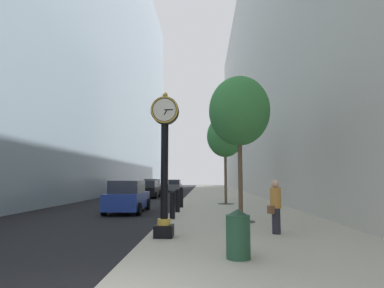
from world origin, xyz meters
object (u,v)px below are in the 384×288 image
at_px(bollard_second, 165,210).
at_px(street_tree_mid_near, 225,137).
at_px(pedestrian_walking, 276,205).
at_px(bollard_third, 172,204).
at_px(car_grey_trailing, 175,186).
at_px(trash_bin, 238,233).
at_px(car_blue_near, 128,197).
at_px(car_black_far, 148,189).
at_px(street_clock, 165,156).
at_px(bollard_fourth, 178,200).
at_px(bollard_fifth, 181,197).
at_px(street_tree_near, 239,111).
at_px(car_white_mid, 152,186).

distance_m(bollard_second, street_tree_mid_near, 11.59).
bearing_deg(pedestrian_walking, bollard_third, 135.18).
bearing_deg(car_grey_trailing, street_tree_mid_near, -75.91).
xyz_separation_m(street_tree_mid_near, trash_bin, (-0.73, -14.53, -4.02)).
distance_m(car_blue_near, car_black_far, 12.77).
bearing_deg(street_tree_mid_near, street_clock, -102.28).
bearing_deg(pedestrian_walking, bollard_fourth, 120.07).
distance_m(bollard_fifth, car_grey_trailing, 24.59).
height_order(bollard_third, bollard_fourth, same).
xyz_separation_m(street_clock, street_tree_mid_near, (2.64, 12.14, 2.19)).
height_order(pedestrian_walking, car_blue_near, pedestrian_walking).
distance_m(street_tree_near, trash_bin, 7.04).
bearing_deg(car_blue_near, trash_bin, -64.51).
height_order(bollard_third, trash_bin, bollard_third).
distance_m(bollard_third, trash_bin, 6.95).
bearing_deg(bollard_fifth, pedestrian_walking, -67.88).
distance_m(bollard_second, car_black_far, 19.42).
bearing_deg(car_white_mid, car_black_far, -83.04).
relative_size(bollard_second, car_grey_trailing, 0.29).
distance_m(bollard_fourth, bollard_fifth, 2.63).
bearing_deg(bollard_fourth, car_white_mid, 102.47).
bearing_deg(car_black_far, bollard_second, -78.31).
relative_size(bollard_fourth, trash_bin, 1.14).
bearing_deg(car_blue_near, car_grey_trailing, 89.63).
bearing_deg(car_blue_near, street_tree_near, -38.49).
xyz_separation_m(bollard_third, car_blue_near, (-2.83, 3.67, 0.07)).
relative_size(bollard_second, trash_bin, 1.14).
distance_m(bollard_third, car_grey_trailing, 29.82).
xyz_separation_m(street_clock, street_tree_near, (2.64, 3.42, 2.07)).
distance_m(bollard_fourth, car_white_mid, 23.31).
distance_m(bollard_second, car_grey_trailing, 32.44).
height_order(car_white_mid, car_grey_trailing, car_white_mid).
height_order(street_tree_mid_near, car_grey_trailing, street_tree_mid_near).
bearing_deg(car_blue_near, bollard_fourth, -20.25).
xyz_separation_m(street_clock, car_black_far, (-4.11, 20.63, -1.71)).
distance_m(car_white_mid, car_black_far, 9.07).
xyz_separation_m(street_clock, bollard_second, (-0.17, 1.61, -1.75)).
xyz_separation_m(street_clock, pedestrian_walking, (3.41, 0.68, -1.50)).
height_order(street_tree_mid_near, pedestrian_walking, street_tree_mid_near).
xyz_separation_m(bollard_second, street_tree_mid_near, (2.81, 10.53, 3.94)).
bearing_deg(street_clock, car_white_mid, 99.97).
bearing_deg(bollard_third, street_tree_mid_near, 70.39).
distance_m(street_tree_mid_near, car_blue_near, 8.04).
distance_m(car_blue_near, car_grey_trailing, 26.04).
distance_m(bollard_third, car_black_far, 16.86).
distance_m(bollard_fourth, trash_bin, 9.49).
bearing_deg(street_tree_near, bollard_second, -147.24).
relative_size(bollard_fourth, pedestrian_walking, 0.72).
bearing_deg(street_tree_near, car_blue_near, 141.51).
xyz_separation_m(bollard_second, car_blue_near, (-2.83, 6.30, 0.07)).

